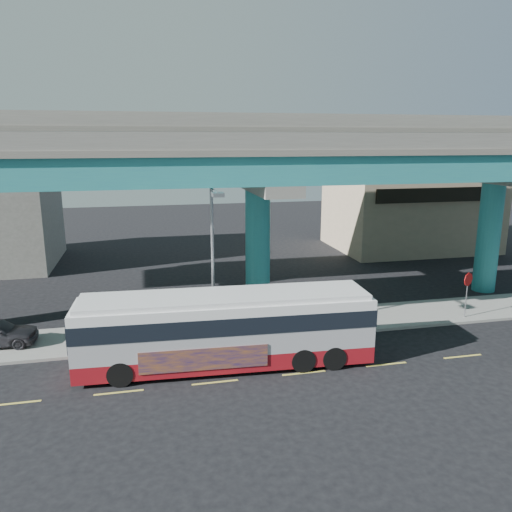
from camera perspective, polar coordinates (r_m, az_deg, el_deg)
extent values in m
plane|color=black|center=(23.23, 5.26, -12.87)|extent=(120.00, 120.00, 0.00)
cube|color=gray|center=(28.04, 1.80, -7.93)|extent=(70.00, 4.00, 0.15)
cube|color=#D8C64C|center=(22.67, -25.90, -14.91)|extent=(2.00, 0.12, 0.01)
cube|color=#D8C64C|center=(22.05, -15.41, -14.80)|extent=(2.00, 0.12, 0.01)
cube|color=#D8C64C|center=(22.16, -4.70, -14.19)|extent=(2.00, 0.12, 0.01)
cube|color=#D8C64C|center=(22.97, 5.49, -13.17)|extent=(2.00, 0.12, 0.01)
cube|color=#D8C64C|center=(24.42, 14.65, -11.89)|extent=(2.00, 0.12, 0.01)
cube|color=#D8C64C|center=(26.39, 22.54, -10.55)|extent=(2.00, 0.12, 0.01)
cylinder|color=teal|center=(30.25, 0.20, 0.83)|extent=(1.50, 1.50, 7.40)
cube|color=gray|center=(29.65, 0.21, 8.40)|extent=(2.00, 12.00, 0.60)
cube|color=gray|center=(33.01, -1.17, 10.46)|extent=(1.80, 5.00, 1.20)
cylinder|color=teal|center=(37.17, 25.03, 1.91)|extent=(1.50, 1.50, 7.40)
cube|color=gray|center=(36.68, 25.64, 8.05)|extent=(2.00, 12.00, 0.60)
cube|color=gray|center=(39.44, 22.63, 9.92)|extent=(1.80, 5.00, 1.20)
cube|color=teal|center=(26.19, 1.94, 9.95)|extent=(52.00, 5.00, 1.40)
cube|color=gray|center=(26.15, 1.95, 11.81)|extent=(52.00, 5.40, 0.30)
cube|color=gray|center=(23.74, 3.52, 12.98)|extent=(52.00, 0.25, 0.80)
cube|color=gray|center=(28.57, 0.67, 13.04)|extent=(52.00, 0.25, 0.80)
cube|color=teal|center=(32.97, -1.18, 12.72)|extent=(52.00, 5.00, 1.40)
cube|color=gray|center=(32.97, -1.18, 14.19)|extent=(52.00, 5.40, 0.30)
cube|color=gray|center=(30.54, -0.22, 15.30)|extent=(52.00, 0.25, 0.80)
cube|color=gray|center=(35.44, -2.02, 15.01)|extent=(52.00, 0.25, 0.80)
cube|color=tan|center=(49.81, 17.11, 4.92)|extent=(14.00, 10.00, 7.00)
cube|color=black|center=(45.24, 20.47, 6.57)|extent=(12.00, 0.25, 1.20)
cube|color=maroon|center=(23.42, -3.42, -10.96)|extent=(13.37, 3.48, 0.77)
cube|color=#B9B9BE|center=(22.95, -3.47, -8.20)|extent=(13.37, 3.48, 1.66)
cube|color=black|center=(22.75, -3.49, -6.90)|extent=(13.43, 3.54, 0.77)
cube|color=silver|center=(22.55, -3.51, -5.46)|extent=(13.37, 3.48, 0.44)
cube|color=silver|center=(22.45, -3.52, -4.65)|extent=(12.96, 3.21, 0.22)
cube|color=black|center=(24.38, 12.33, -6.21)|extent=(0.19, 2.56, 1.32)
cube|color=black|center=(23.12, -20.23, -7.84)|extent=(0.19, 2.56, 1.32)
cube|color=#12124F|center=(21.87, -5.95, -11.67)|extent=(5.51, 0.33, 0.99)
cylinder|color=black|center=(22.31, -15.27, -12.88)|extent=(1.12, 0.39, 1.10)
cylinder|color=black|center=(24.61, -14.73, -10.30)|extent=(1.12, 0.39, 1.10)
cylinder|color=black|center=(22.87, 5.39, -11.77)|extent=(1.12, 0.39, 1.10)
cylinder|color=black|center=(25.12, 3.88, -9.38)|extent=(1.12, 0.39, 1.10)
cylinder|color=black|center=(23.26, 8.88, -11.43)|extent=(1.12, 0.39, 1.10)
cylinder|color=black|center=(25.47, 7.06, -9.12)|extent=(1.12, 0.39, 1.10)
cylinder|color=gray|center=(24.77, -4.96, -1.01)|extent=(0.16, 0.16, 7.94)
cylinder|color=gray|center=(23.07, -4.78, 7.42)|extent=(0.12, 2.15, 0.12)
cube|color=gray|center=(22.02, -4.39, 7.01)|extent=(0.50, 0.70, 0.18)
cylinder|color=gray|center=(31.17, 22.89, -4.42)|extent=(0.06, 0.06, 2.31)
cylinder|color=#B20A0A|center=(30.85, 23.11, -2.48)|extent=(0.75, 0.33, 0.80)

